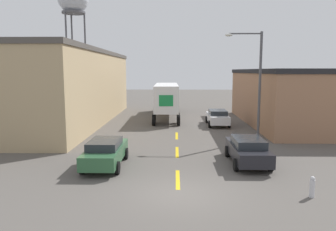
{
  "coord_description": "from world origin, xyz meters",
  "views": [
    {
      "loc": [
        -0.14,
        -13.65,
        5.31
      ],
      "look_at": [
        -0.72,
        13.13,
        1.65
      ],
      "focal_mm": 35.0,
      "sensor_mm": 36.0,
      "label": 1
    }
  ],
  "objects_px": {
    "parked_car_right_near": "(248,150)",
    "water_tower": "(73,0)",
    "parked_car_left_near": "(105,152)",
    "street_lamp": "(256,78)",
    "parked_car_right_far": "(218,117)",
    "fire_hydrant": "(312,187)",
    "semi_truck": "(167,97)"
  },
  "relations": [
    {
      "from": "parked_car_right_near",
      "to": "fire_hydrant",
      "type": "relative_size",
      "value": 5.19
    },
    {
      "from": "semi_truck",
      "to": "parked_car_right_far",
      "type": "xyz_separation_m",
      "value": [
        5.15,
        -5.43,
        -1.51
      ]
    },
    {
      "from": "parked_car_left_near",
      "to": "water_tower",
      "type": "relative_size",
      "value": 0.24
    },
    {
      "from": "semi_truck",
      "to": "fire_hydrant",
      "type": "relative_size",
      "value": 14.74
    },
    {
      "from": "parked_car_right_near",
      "to": "water_tower",
      "type": "bearing_deg",
      "value": 119.82
    },
    {
      "from": "semi_truck",
      "to": "water_tower",
      "type": "bearing_deg",
      "value": 130.99
    },
    {
      "from": "street_lamp",
      "to": "water_tower",
      "type": "bearing_deg",
      "value": 127.47
    },
    {
      "from": "parked_car_left_near",
      "to": "parked_car_right_far",
      "type": "relative_size",
      "value": 1.0
    },
    {
      "from": "semi_truck",
      "to": "street_lamp",
      "type": "height_order",
      "value": "street_lamp"
    },
    {
      "from": "water_tower",
      "to": "street_lamp",
      "type": "distance_m",
      "value": 39.08
    },
    {
      "from": "water_tower",
      "to": "fire_hydrant",
      "type": "relative_size",
      "value": 21.27
    },
    {
      "from": "parked_car_left_near",
      "to": "parked_car_right_far",
      "type": "height_order",
      "value": "same"
    },
    {
      "from": "semi_truck",
      "to": "parked_car_right_far",
      "type": "distance_m",
      "value": 7.63
    },
    {
      "from": "semi_truck",
      "to": "parked_car_right_near",
      "type": "relative_size",
      "value": 2.84
    },
    {
      "from": "semi_truck",
      "to": "parked_car_left_near",
      "type": "distance_m",
      "value": 19.82
    },
    {
      "from": "parked_car_right_far",
      "to": "street_lamp",
      "type": "bearing_deg",
      "value": -74.25
    },
    {
      "from": "parked_car_left_near",
      "to": "parked_car_right_near",
      "type": "xyz_separation_m",
      "value": [
        8.06,
        0.68,
        0.0
      ]
    },
    {
      "from": "parked_car_left_near",
      "to": "water_tower",
      "type": "bearing_deg",
      "value": 108.97
    },
    {
      "from": "semi_truck",
      "to": "street_lamp",
      "type": "distance_m",
      "value": 14.36
    },
    {
      "from": "parked_car_left_near",
      "to": "water_tower",
      "type": "height_order",
      "value": "water_tower"
    },
    {
      "from": "semi_truck",
      "to": "fire_hydrant",
      "type": "xyz_separation_m",
      "value": [
        6.76,
        -23.93,
        -1.87
      ]
    },
    {
      "from": "semi_truck",
      "to": "water_tower",
      "type": "height_order",
      "value": "water_tower"
    },
    {
      "from": "parked_car_left_near",
      "to": "street_lamp",
      "type": "height_order",
      "value": "street_lamp"
    },
    {
      "from": "parked_car_right_far",
      "to": "fire_hydrant",
      "type": "height_order",
      "value": "parked_car_right_far"
    },
    {
      "from": "parked_car_right_far",
      "to": "fire_hydrant",
      "type": "xyz_separation_m",
      "value": [
        1.62,
        -18.5,
        -0.36
      ]
    },
    {
      "from": "parked_car_right_far",
      "to": "street_lamp",
      "type": "xyz_separation_m",
      "value": [
        1.92,
        -6.83,
        3.97
      ]
    },
    {
      "from": "semi_truck",
      "to": "fire_hydrant",
      "type": "bearing_deg",
      "value": -75.24
    },
    {
      "from": "parked_car_right_near",
      "to": "street_lamp",
      "type": "distance_m",
      "value": 7.94
    },
    {
      "from": "water_tower",
      "to": "street_lamp",
      "type": "relative_size",
      "value": 2.37
    },
    {
      "from": "parked_car_right_far",
      "to": "parked_car_right_near",
      "type": "bearing_deg",
      "value": -90.0
    },
    {
      "from": "parked_car_right_far",
      "to": "street_lamp",
      "type": "height_order",
      "value": "street_lamp"
    },
    {
      "from": "parked_car_left_near",
      "to": "street_lamp",
      "type": "bearing_deg",
      "value": 36.13
    }
  ]
}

